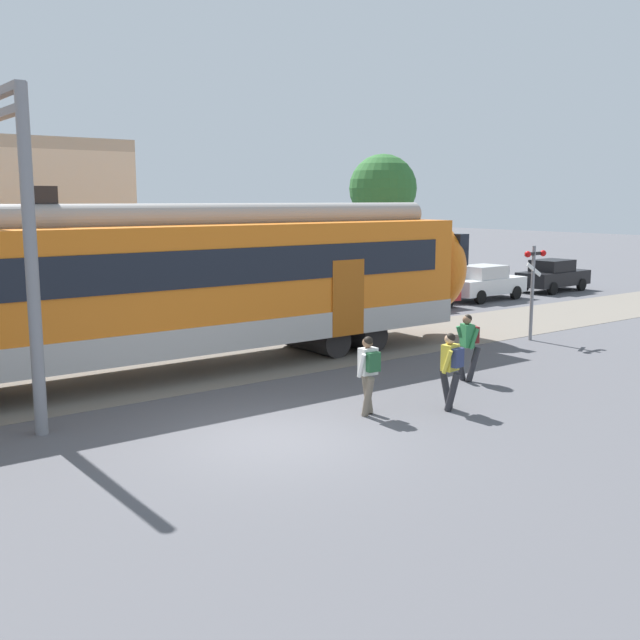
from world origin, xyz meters
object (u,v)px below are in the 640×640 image
object	(u,v)px
pedestrian_yellow	(451,365)
crossing_signal	(533,277)
pedestrian_white	(369,369)
parked_car_black	(553,275)
pedestrian_green	(468,341)
parked_car_white	(484,282)
parked_car_red	(411,290)

from	to	relation	value
pedestrian_yellow	crossing_signal	xyz separation A→B (m)	(7.92, 4.04, 1.02)
pedestrian_white	crossing_signal	xyz separation A→B (m)	(9.56, 3.29, 1.02)
parked_car_black	pedestrian_green	bearing A→B (deg)	-149.64
pedestrian_yellow	parked_car_white	size ratio (longest dim) A/B	0.41
pedestrian_green	crossing_signal	size ratio (longest dim) A/B	0.56
parked_car_red	crossing_signal	bearing A→B (deg)	-102.29
pedestrian_yellow	parked_car_red	world-z (taller)	pedestrian_yellow
crossing_signal	parked_car_white	bearing A→B (deg)	49.89
pedestrian_white	pedestrian_yellow	bearing A→B (deg)	-24.42
pedestrian_green	pedestrian_yellow	bearing A→B (deg)	-145.23
pedestrian_yellow	pedestrian_green	xyz separation A→B (m)	(2.24, 1.56, 0.00)
pedestrian_green	crossing_signal	bearing A→B (deg)	23.61
parked_car_red	pedestrian_white	bearing A→B (deg)	-136.73
parked_car_white	crossing_signal	size ratio (longest dim) A/B	1.36
pedestrian_green	parked_car_white	bearing A→B (deg)	39.64
parked_car_black	pedestrian_yellow	bearing A→B (deg)	-149.11
parked_car_white	parked_car_black	xyz separation A→B (m)	(5.10, 0.10, 0.00)
parked_car_white	parked_car_black	size ratio (longest dim) A/B	1.00
pedestrian_white	parked_car_black	bearing A→B (deg)	27.27
pedestrian_yellow	pedestrian_green	world-z (taller)	same
pedestrian_white	pedestrian_yellow	distance (m)	1.80
crossing_signal	pedestrian_green	bearing A→B (deg)	-156.39
pedestrian_yellow	parked_car_white	world-z (taller)	pedestrian_yellow
crossing_signal	parked_car_black	bearing A→B (deg)	33.44
parked_car_white	pedestrian_green	bearing A→B (deg)	-140.36
pedestrian_green	parked_car_black	size ratio (longest dim) A/B	0.41
pedestrian_white	crossing_signal	distance (m)	10.16
pedestrian_yellow	parked_car_white	bearing A→B (deg)	38.91
parked_car_white	pedestrian_white	bearing A→B (deg)	-145.95
parked_car_red	parked_car_white	world-z (taller)	same
pedestrian_white	pedestrian_green	distance (m)	3.97
parked_car_white	crossing_signal	world-z (taller)	crossing_signal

